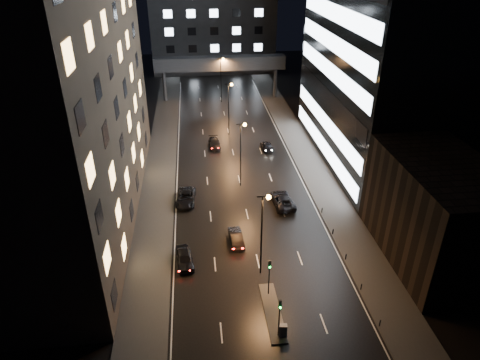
# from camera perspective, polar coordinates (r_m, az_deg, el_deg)

# --- Properties ---
(ground) EXTENTS (160.00, 160.00, 0.00)m
(ground) POSITION_cam_1_polar(r_m,az_deg,el_deg) (76.08, -0.94, 3.73)
(ground) COLOR black
(ground) RESTS_ON ground
(sidewalk_left) EXTENTS (5.00, 110.00, 0.15)m
(sidewalk_left) POSITION_cam_1_polar(r_m,az_deg,el_deg) (71.55, -10.57, 1.55)
(sidewalk_left) COLOR #383533
(sidewalk_left) RESTS_ON ground
(sidewalk_right) EXTENTS (5.00, 110.00, 0.15)m
(sidewalk_right) POSITION_cam_1_polar(r_m,az_deg,el_deg) (73.75, 9.16, 2.55)
(sidewalk_right) COLOR #383533
(sidewalk_right) RESTS_ON ground
(building_left) EXTENTS (15.00, 48.00, 40.00)m
(building_left) POSITION_cam_1_polar(r_m,az_deg,el_deg) (56.34, -23.53, 13.93)
(building_left) COLOR #2D2319
(building_left) RESTS_ON ground
(building_right_low) EXTENTS (10.00, 18.00, 12.00)m
(building_right_low) POSITION_cam_1_polar(r_m,az_deg,el_deg) (52.94, 24.70, -3.92)
(building_right_low) COLOR black
(building_right_low) RESTS_ON ground
(building_right_glass) EXTENTS (20.00, 36.00, 45.00)m
(building_right_glass) POSITION_cam_1_polar(r_m,az_deg,el_deg) (72.46, 20.60, 19.40)
(building_right_glass) COLOR black
(building_right_glass) RESTS_ON ground
(building_far) EXTENTS (34.00, 14.00, 25.00)m
(building_far) POSITION_cam_1_polar(r_m,az_deg,el_deg) (128.26, -3.65, 19.95)
(building_far) COLOR #333335
(building_far) RESTS_ON ground
(skybridge) EXTENTS (30.00, 3.00, 10.00)m
(skybridge) POSITION_cam_1_polar(r_m,az_deg,el_deg) (101.64, -2.67, 15.21)
(skybridge) COLOR #333335
(skybridge) RESTS_ON ground
(median_island) EXTENTS (1.60, 8.00, 0.15)m
(median_island) POSITION_cam_1_polar(r_m,az_deg,el_deg) (44.96, 4.36, -17.11)
(median_island) COLOR #383533
(median_island) RESTS_ON ground
(traffic_signal_near) EXTENTS (0.28, 0.34, 4.40)m
(traffic_signal_near) POSITION_cam_1_polar(r_m,az_deg,el_deg) (44.65, 3.92, -12.14)
(traffic_signal_near) COLOR black
(traffic_signal_near) RESTS_ON median_island
(traffic_signal_far) EXTENTS (0.28, 0.34, 4.40)m
(traffic_signal_far) POSITION_cam_1_polar(r_m,az_deg,el_deg) (40.75, 5.30, -17.17)
(traffic_signal_far) COLOR black
(traffic_signal_far) RESTS_ON median_island
(bollard_row) EXTENTS (0.12, 25.12, 0.90)m
(bollard_row) POSITION_cam_1_polar(r_m,az_deg,el_deg) (50.23, 14.85, -11.73)
(bollard_row) COLOR black
(bollard_row) RESTS_ON ground
(streetlight_near) EXTENTS (1.45, 0.50, 10.15)m
(streetlight_near) POSITION_cam_1_polar(r_m,az_deg,el_deg) (45.26, 3.13, -6.00)
(streetlight_near) COLOR black
(streetlight_near) RESTS_ON ground
(streetlight_mid_a) EXTENTS (1.45, 0.50, 10.15)m
(streetlight_mid_a) POSITION_cam_1_polar(r_m,az_deg,el_deg) (62.54, 0.22, 4.48)
(streetlight_mid_a) COLOR black
(streetlight_mid_a) RESTS_ON ground
(streetlight_mid_b) EXTENTS (1.45, 0.50, 10.15)m
(streetlight_mid_b) POSITION_cam_1_polar(r_m,az_deg,el_deg) (81.07, -1.42, 10.30)
(streetlight_mid_b) COLOR black
(streetlight_mid_b) RESTS_ON ground
(streetlight_far) EXTENTS (1.45, 0.50, 10.15)m
(streetlight_far) POSITION_cam_1_polar(r_m,az_deg,el_deg) (100.17, -2.47, 13.92)
(streetlight_far) COLOR black
(streetlight_far) RESTS_ON ground
(car_away_a) EXTENTS (2.47, 4.83, 1.57)m
(car_away_a) POSITION_cam_1_polar(r_m,az_deg,el_deg) (50.27, -7.43, -10.31)
(car_away_a) COLOR black
(car_away_a) RESTS_ON ground
(car_away_b) EXTENTS (1.80, 4.35, 1.40)m
(car_away_b) POSITION_cam_1_polar(r_m,az_deg,el_deg) (53.02, -0.51, -7.77)
(car_away_b) COLOR black
(car_away_b) RESTS_ON ground
(car_away_c) EXTENTS (3.02, 5.78, 1.55)m
(car_away_c) POSITION_cam_1_polar(r_m,az_deg,el_deg) (61.41, -7.24, -2.31)
(car_away_c) COLOR black
(car_away_c) RESTS_ON ground
(car_away_d) EXTENTS (2.17, 4.96, 1.42)m
(car_away_d) POSITION_cam_1_polar(r_m,az_deg,el_deg) (77.88, -3.43, 4.87)
(car_away_d) COLOR black
(car_away_d) RESTS_ON ground
(car_toward_a) EXTENTS (3.19, 6.00, 1.61)m
(car_toward_a) POSITION_cam_1_polar(r_m,az_deg,el_deg) (60.55, 5.67, -2.67)
(car_toward_a) COLOR black
(car_toward_a) RESTS_ON ground
(car_toward_b) EXTENTS (1.91, 4.45, 1.28)m
(car_toward_b) POSITION_cam_1_polar(r_m,az_deg,el_deg) (77.11, 3.59, 4.56)
(car_toward_b) COLOR black
(car_toward_b) RESTS_ON ground
(utility_cabinet) EXTENTS (0.80, 0.56, 1.32)m
(utility_cabinet) POSITION_cam_1_polar(r_m,az_deg,el_deg) (42.46, 5.73, -19.30)
(utility_cabinet) COLOR #4E4E50
(utility_cabinet) RESTS_ON median_island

